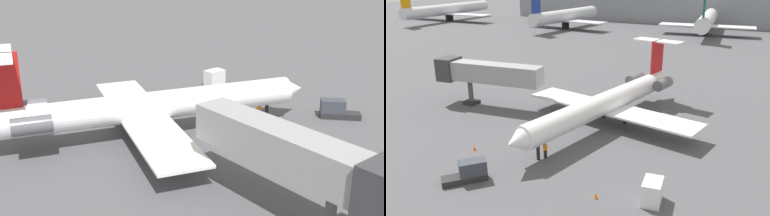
# 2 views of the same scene
# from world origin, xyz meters

# --- Properties ---
(ground_plane) EXTENTS (400.00, 400.00, 0.10)m
(ground_plane) POSITION_xyz_m (0.00, 0.00, -0.05)
(ground_plane) COLOR #4C4C51
(regional_jet) EXTENTS (23.54, 31.48, 8.90)m
(regional_jet) POSITION_xyz_m (1.83, -0.96, 3.00)
(regional_jet) COLOR white
(regional_jet) RESTS_ON ground_plane
(jet_bridge) EXTENTS (15.84, 4.89, 6.49)m
(jet_bridge) POSITION_xyz_m (-16.51, -2.93, 4.79)
(jet_bridge) COLOR gray
(jet_bridge) RESTS_ON ground_plane
(ground_crew_marshaller) EXTENTS (0.47, 0.46, 1.69)m
(ground_crew_marshaller) POSITION_xyz_m (-0.11, -12.80, 0.86)
(ground_crew_marshaller) COLOR black
(ground_crew_marshaller) RESTS_ON ground_plane
(baggage_tug_lead) EXTENTS (3.64, 3.97, 1.90)m
(baggage_tug_lead) POSITION_xyz_m (-3.75, -19.87, 0.84)
(baggage_tug_lead) COLOR #262628
(baggage_tug_lead) RESTS_ON ground_plane
(cargo_container_uld) EXTENTS (1.84, 2.51, 1.99)m
(cargo_container_uld) POSITION_xyz_m (11.99, -15.58, 0.99)
(cargo_container_uld) COLOR silver
(cargo_container_uld) RESTS_ON ground_plane
(traffic_cone_near) EXTENTS (0.36, 0.36, 0.55)m
(traffic_cone_near) POSITION_xyz_m (7.67, -17.20, 0.28)
(traffic_cone_near) COLOR orange
(traffic_cone_near) RESTS_ON ground_plane
(traffic_cone_mid) EXTENTS (0.36, 0.36, 0.55)m
(traffic_cone_mid) POSITION_xyz_m (-7.72, -14.88, 0.28)
(traffic_cone_mid) COLOR orange
(traffic_cone_mid) RESTS_ON ground_plane
(terminal_building) EXTENTS (165.38, 20.05, 13.60)m
(terminal_building) POSITION_xyz_m (0.00, 106.77, 6.81)
(terminal_building) COLOR gray
(terminal_building) RESTS_ON ground_plane
(parked_airliner_west_end) EXTENTS (36.70, 43.56, 13.40)m
(parked_airliner_west_end) POSITION_xyz_m (-95.89, 68.70, 4.29)
(parked_airliner_west_end) COLOR silver
(parked_airliner_west_end) RESTS_ON ground_plane
(parked_airliner_west_mid) EXTENTS (29.20, 34.47, 13.31)m
(parked_airliner_west_mid) POSITION_xyz_m (-45.27, 70.36, 4.26)
(parked_airliner_west_mid) COLOR silver
(parked_airliner_west_mid) RESTS_ON ground_plane
(parked_airliner_centre) EXTENTS (27.85, 32.85, 13.57)m
(parked_airliner_centre) POSITION_xyz_m (-1.36, 77.95, 4.39)
(parked_airliner_centre) COLOR silver
(parked_airliner_centre) RESTS_ON ground_plane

